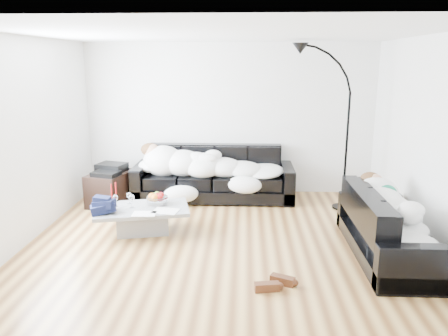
{
  "coord_description": "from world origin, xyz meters",
  "views": [
    {
      "loc": [
        0.27,
        -5.34,
        2.28
      ],
      "look_at": [
        0.0,
        0.3,
        0.9
      ],
      "focal_mm": 35.0,
      "sensor_mm": 36.0,
      "label": 1
    }
  ],
  "objects_px": {
    "sofa_back": "(214,173)",
    "shoes": "(274,283)",
    "sleeper_right": "(392,207)",
    "coffee_table": "(143,220)",
    "av_cabinet": "(111,188)",
    "wine_glass_a": "(129,198)",
    "candle_left": "(112,193)",
    "stereo": "(110,169)",
    "wine_glass_c": "(132,201)",
    "candle_right": "(116,192)",
    "sofa_right": "(390,225)",
    "fruit_bowl": "(157,198)",
    "floor_lamp": "(347,139)",
    "sleeper_back": "(213,162)",
    "wine_glass_b": "(115,201)"
  },
  "relations": [
    {
      "from": "sofa_back",
      "to": "sleeper_right",
      "type": "distance_m",
      "value": 3.14
    },
    {
      "from": "wine_glass_b",
      "to": "av_cabinet",
      "type": "relative_size",
      "value": 0.22
    },
    {
      "from": "sleeper_back",
      "to": "candle_right",
      "type": "xyz_separation_m",
      "value": [
        -1.29,
        -1.27,
        -0.15
      ]
    },
    {
      "from": "sleeper_right",
      "to": "coffee_table",
      "type": "relative_size",
      "value": 1.35
    },
    {
      "from": "wine_glass_a",
      "to": "candle_left",
      "type": "xyz_separation_m",
      "value": [
        -0.25,
        0.04,
        0.05
      ]
    },
    {
      "from": "sofa_back",
      "to": "stereo",
      "type": "relative_size",
      "value": 6.08
    },
    {
      "from": "floor_lamp",
      "to": "wine_glass_c",
      "type": "bearing_deg",
      "value": -154.1
    },
    {
      "from": "sofa_right",
      "to": "wine_glass_a",
      "type": "bearing_deg",
      "value": 77.41
    },
    {
      "from": "sofa_back",
      "to": "wine_glass_b",
      "type": "distance_m",
      "value": 1.99
    },
    {
      "from": "candle_right",
      "to": "av_cabinet",
      "type": "xyz_separation_m",
      "value": [
        -0.36,
        0.92,
        -0.23
      ]
    },
    {
      "from": "sleeper_right",
      "to": "sleeper_back",
      "type": "bearing_deg",
      "value": 46.8
    },
    {
      "from": "sleeper_right",
      "to": "shoes",
      "type": "xyz_separation_m",
      "value": [
        -1.42,
        -0.84,
        -0.57
      ]
    },
    {
      "from": "coffee_table",
      "to": "floor_lamp",
      "type": "xyz_separation_m",
      "value": [
        2.95,
        1.17,
        0.94
      ]
    },
    {
      "from": "sleeper_back",
      "to": "candle_right",
      "type": "distance_m",
      "value": 1.81
    },
    {
      "from": "wine_glass_a",
      "to": "wine_glass_c",
      "type": "xyz_separation_m",
      "value": [
        0.08,
        -0.18,
        0.01
      ]
    },
    {
      "from": "coffee_table",
      "to": "shoes",
      "type": "height_order",
      "value": "coffee_table"
    },
    {
      "from": "shoes",
      "to": "av_cabinet",
      "type": "height_order",
      "value": "av_cabinet"
    },
    {
      "from": "sofa_back",
      "to": "shoes",
      "type": "distance_m",
      "value": 3.15
    },
    {
      "from": "sofa_back",
      "to": "shoes",
      "type": "height_order",
      "value": "sofa_back"
    },
    {
      "from": "sofa_back",
      "to": "floor_lamp",
      "type": "relative_size",
      "value": 1.19
    },
    {
      "from": "av_cabinet",
      "to": "wine_glass_c",
      "type": "bearing_deg",
      "value": -46.51
    },
    {
      "from": "candle_left",
      "to": "sleeper_back",
      "type": "bearing_deg",
      "value": 45.36
    },
    {
      "from": "sleeper_back",
      "to": "stereo",
      "type": "distance_m",
      "value": 1.69
    },
    {
      "from": "sofa_back",
      "to": "sleeper_right",
      "type": "bearing_deg",
      "value": -43.87
    },
    {
      "from": "sofa_back",
      "to": "candle_left",
      "type": "relative_size",
      "value": 10.05
    },
    {
      "from": "stereo",
      "to": "sofa_back",
      "type": "bearing_deg",
      "value": 29.7
    },
    {
      "from": "sleeper_right",
      "to": "coffee_table",
      "type": "xyz_separation_m",
      "value": [
        -3.12,
        0.59,
        -0.44
      ]
    },
    {
      "from": "av_cabinet",
      "to": "coffee_table",
      "type": "bearing_deg",
      "value": -41.45
    },
    {
      "from": "sleeper_back",
      "to": "floor_lamp",
      "type": "distance_m",
      "value": 2.18
    },
    {
      "from": "fruit_bowl",
      "to": "stereo",
      "type": "height_order",
      "value": "stereo"
    },
    {
      "from": "fruit_bowl",
      "to": "candle_right",
      "type": "height_order",
      "value": "candle_right"
    },
    {
      "from": "coffee_table",
      "to": "shoes",
      "type": "relative_size",
      "value": 2.84
    },
    {
      "from": "sofa_right",
      "to": "wine_glass_c",
      "type": "relative_size",
      "value": 10.38
    },
    {
      "from": "fruit_bowl",
      "to": "sofa_back",
      "type": "bearing_deg",
      "value": 64.69
    },
    {
      "from": "sofa_right",
      "to": "stereo",
      "type": "xyz_separation_m",
      "value": [
        -3.91,
        1.77,
        0.2
      ]
    },
    {
      "from": "sofa_right",
      "to": "floor_lamp",
      "type": "xyz_separation_m",
      "value": [
        -0.17,
        1.75,
        0.73
      ]
    },
    {
      "from": "sofa_right",
      "to": "fruit_bowl",
      "type": "relative_size",
      "value": 6.7
    },
    {
      "from": "fruit_bowl",
      "to": "av_cabinet",
      "type": "bearing_deg",
      "value": 133.22
    },
    {
      "from": "sleeper_back",
      "to": "av_cabinet",
      "type": "distance_m",
      "value": 1.73
    },
    {
      "from": "candle_left",
      "to": "sofa_right",
      "type": "bearing_deg",
      "value": -12.27
    },
    {
      "from": "coffee_table",
      "to": "candle_left",
      "type": "xyz_separation_m",
      "value": [
        -0.47,
        0.19,
        0.31
      ]
    },
    {
      "from": "sleeper_back",
      "to": "wine_glass_a",
      "type": "distance_m",
      "value": 1.76
    },
    {
      "from": "av_cabinet",
      "to": "fruit_bowl",
      "type": "bearing_deg",
      "value": -31.98
    },
    {
      "from": "coffee_table",
      "to": "floor_lamp",
      "type": "bearing_deg",
      "value": 21.57
    },
    {
      "from": "av_cabinet",
      "to": "floor_lamp",
      "type": "xyz_separation_m",
      "value": [
        3.74,
        -0.02,
        0.86
      ]
    },
    {
      "from": "shoes",
      "to": "av_cabinet",
      "type": "bearing_deg",
      "value": 135.6
    },
    {
      "from": "wine_glass_b",
      "to": "av_cabinet",
      "type": "distance_m",
      "value": 1.25
    },
    {
      "from": "fruit_bowl",
      "to": "wine_glass_b",
      "type": "relative_size",
      "value": 1.72
    },
    {
      "from": "sofa_right",
      "to": "fruit_bowl",
      "type": "bearing_deg",
      "value": 75.88
    },
    {
      "from": "sleeper_right",
      "to": "wine_glass_a",
      "type": "height_order",
      "value": "sleeper_right"
    }
  ]
}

